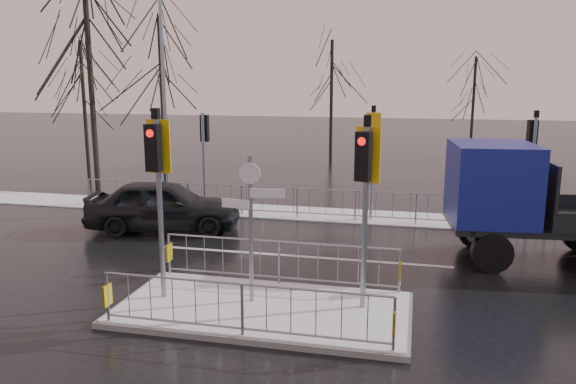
% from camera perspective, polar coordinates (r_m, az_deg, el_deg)
% --- Properties ---
extents(ground, '(120.00, 120.00, 0.00)m').
position_cam_1_polar(ground, '(11.84, -2.55, -12.11)').
color(ground, black).
rests_on(ground, ground).
extents(snow_verge, '(30.00, 2.00, 0.04)m').
position_cam_1_polar(snow_verge, '(19.84, 4.12, -2.32)').
color(snow_verge, white).
rests_on(snow_verge, ground).
extents(lane_markings, '(8.00, 11.38, 0.01)m').
position_cam_1_polar(lane_markings, '(11.54, -3.00, -12.73)').
color(lane_markings, silver).
rests_on(lane_markings, ground).
extents(traffic_island, '(6.00, 3.04, 4.15)m').
position_cam_1_polar(traffic_island, '(11.70, -2.61, -10.33)').
color(traffic_island, '#61615C').
rests_on(traffic_island, ground).
extents(far_kerb_fixtures, '(18.00, 0.65, 3.83)m').
position_cam_1_polar(far_kerb_fixtures, '(19.09, 4.80, 0.19)').
color(far_kerb_fixtures, gray).
rests_on(far_kerb_fixtures, ground).
extents(car_far_lane, '(5.09, 2.96, 1.63)m').
position_cam_1_polar(car_far_lane, '(18.11, -12.50, -1.32)').
color(car_far_lane, black).
rests_on(car_far_lane, ground).
extents(flatbed_truck, '(6.88, 3.05, 3.10)m').
position_cam_1_polar(flatbed_truck, '(15.82, 23.22, -0.72)').
color(flatbed_truck, black).
rests_on(flatbed_truck, ground).
extents(tree_near_a, '(4.75, 4.75, 8.97)m').
position_cam_1_polar(tree_near_a, '(25.35, -19.62, 13.92)').
color(tree_near_a, black).
rests_on(tree_near_a, ground).
extents(tree_near_b, '(4.00, 4.00, 7.55)m').
position_cam_1_polar(tree_near_b, '(25.43, -12.76, 12.10)').
color(tree_near_b, black).
rests_on(tree_near_b, ground).
extents(tree_near_c, '(3.50, 3.50, 6.61)m').
position_cam_1_polar(tree_near_c, '(28.50, -20.13, 10.30)').
color(tree_near_c, black).
rests_on(tree_near_c, ground).
extents(tree_far_a, '(3.75, 3.75, 7.08)m').
position_cam_1_polar(tree_far_a, '(32.82, 4.46, 11.56)').
color(tree_far_a, black).
rests_on(tree_far_a, ground).
extents(tree_far_b, '(3.25, 3.25, 6.14)m').
position_cam_1_polar(tree_far_b, '(34.58, 18.39, 9.95)').
color(tree_far_b, black).
rests_on(tree_far_b, ground).
extents(street_lamp_left, '(1.25, 0.18, 8.20)m').
position_cam_1_polar(street_lamp_left, '(22.04, -12.35, 10.56)').
color(street_lamp_left, gray).
rests_on(street_lamp_left, ground).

